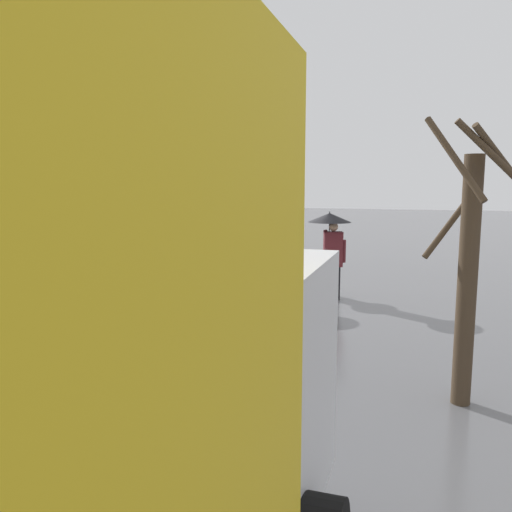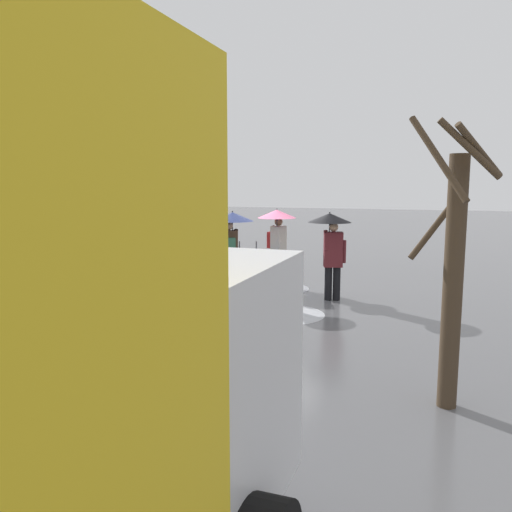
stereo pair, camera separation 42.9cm
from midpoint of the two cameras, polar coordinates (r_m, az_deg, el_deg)
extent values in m
plane|color=#5B5B5E|center=(12.94, 0.85, -4.43)|extent=(90.00, 90.00, 0.00)
cylinder|color=#999BA0|center=(9.87, -25.19, -9.20)|extent=(2.08, 2.08, 0.01)
cylinder|color=#ADAFB5|center=(11.15, 2.19, -6.47)|extent=(1.81, 1.81, 0.01)
cylinder|color=#999BA0|center=(13.81, 1.36, -3.60)|extent=(1.70, 1.70, 0.01)
cylinder|color=silver|center=(14.26, -7.15, -3.29)|extent=(2.58, 2.58, 0.01)
cube|color=gray|center=(13.23, -15.52, 0.22)|extent=(2.08, 5.24, 1.40)
cube|color=gray|center=(11.54, -20.58, 4.47)|extent=(1.87, 1.44, 0.84)
cube|color=black|center=(11.05, -22.56, 0.02)|extent=(1.66, 0.10, 0.63)
cube|color=#232326|center=(11.20, -22.39, -5.34)|extent=(1.96, 0.20, 0.24)
cylinder|color=black|center=(11.49, -15.31, -4.49)|extent=(0.26, 0.73, 0.72)
cylinder|color=black|center=(12.59, -23.02, -3.76)|extent=(0.26, 0.73, 0.72)
cylinder|color=black|center=(14.29, -8.71, -1.84)|extent=(0.26, 0.73, 0.72)
cylinder|color=black|center=(15.20, -15.47, -1.45)|extent=(0.26, 0.73, 0.72)
cube|color=silver|center=(3.92, -13.11, -13.58)|extent=(2.23, 1.83, 1.80)
cube|color=black|center=(4.60, -7.35, -6.05)|extent=(1.98, 0.09, 0.81)
cube|color=#1951B2|center=(12.95, 1.46, -1.71)|extent=(0.72, 0.88, 0.56)
cube|color=#1951B2|center=(13.03, 1.45, -3.71)|extent=(0.65, 0.79, 0.04)
cylinder|color=#1951B2|center=(13.30, 1.41, 0.30)|extent=(0.56, 0.21, 0.04)
sphere|color=black|center=(12.76, 2.43, -4.38)|extent=(0.10, 0.10, 0.10)
sphere|color=black|center=(12.75, 0.56, -4.39)|extent=(0.10, 0.10, 0.10)
sphere|color=black|center=(13.36, 2.30, -3.81)|extent=(0.10, 0.10, 0.10)
sphere|color=black|center=(13.34, 0.51, -3.82)|extent=(0.10, 0.10, 0.10)
cube|color=#515156|center=(13.17, -1.91, -3.25)|extent=(0.66, 0.73, 0.03)
cylinder|color=#515156|center=(13.38, -1.02, -0.67)|extent=(0.04, 0.04, 1.10)
cylinder|color=#515156|center=(13.36, -2.90, -0.69)|extent=(0.04, 0.04, 1.10)
cylinder|color=black|center=(13.50, -0.92, -3.46)|extent=(0.12, 0.20, 0.20)
cylinder|color=black|center=(13.48, -2.97, -3.49)|extent=(0.12, 0.20, 0.20)
cube|color=tan|center=(13.13, -1.91, -2.39)|extent=(0.61, 0.63, 0.37)
cube|color=tan|center=(13.08, -1.92, -1.06)|extent=(0.54, 0.57, 0.25)
cylinder|color=black|center=(12.73, -4.49, -2.77)|extent=(0.18, 0.18, 0.82)
cylinder|color=black|center=(12.75, -3.60, -2.75)|extent=(0.18, 0.18, 0.82)
cube|color=#473323|center=(12.61, -4.08, 0.95)|extent=(0.52, 0.45, 0.84)
sphere|color=tan|center=(12.56, -4.11, 3.39)|extent=(0.22, 0.22, 0.22)
cylinder|color=#473323|center=(12.60, -5.26, 0.70)|extent=(0.10, 0.10, 0.55)
cylinder|color=#473323|center=(12.62, -3.29, 1.97)|extent=(0.22, 0.32, 0.50)
cylinder|color=#333338|center=(12.58, -3.65, 2.67)|extent=(0.02, 0.02, 0.86)
cone|color=navy|center=(12.55, -3.66, 4.40)|extent=(1.04, 1.04, 0.22)
sphere|color=#333338|center=(12.54, -3.67, 4.99)|extent=(0.04, 0.04, 0.04)
cube|color=#33664C|center=(12.41, -4.00, 1.02)|extent=(0.34, 0.28, 0.44)
cylinder|color=black|center=(12.54, 8.01, -3.00)|extent=(0.18, 0.18, 0.82)
cylinder|color=black|center=(12.51, 7.10, -3.01)|extent=(0.18, 0.18, 0.82)
cube|color=#5B1E23|center=(12.39, 7.62, 0.77)|extent=(0.50, 0.39, 0.84)
sphere|color=tan|center=(12.33, 7.67, 3.25)|extent=(0.22, 0.22, 0.22)
cylinder|color=#5B1E23|center=(12.43, 8.81, 0.53)|extent=(0.10, 0.10, 0.55)
cylinder|color=#5B1E23|center=(12.32, 6.83, 1.77)|extent=(0.18, 0.32, 0.50)
cylinder|color=#333338|center=(12.34, 7.20, 2.52)|extent=(0.02, 0.02, 0.86)
cone|color=black|center=(12.30, 7.23, 4.28)|extent=(1.04, 1.04, 0.22)
sphere|color=#333338|center=(12.30, 7.24, 4.88)|extent=(0.04, 0.04, 0.04)
cylinder|color=black|center=(14.09, 1.60, -1.69)|extent=(0.18, 0.18, 0.82)
cylinder|color=black|center=(13.92, 1.23, -1.81)|extent=(0.18, 0.18, 0.82)
cube|color=#B2A899|center=(13.89, 1.43, 1.63)|extent=(0.36, 0.49, 0.84)
sphere|color=#8C6647|center=(13.84, 1.44, 3.85)|extent=(0.22, 0.22, 0.22)
cylinder|color=#B2A899|center=(14.12, 1.90, 1.53)|extent=(0.10, 0.10, 0.55)
cylinder|color=#B2A899|center=(13.69, 1.17, 2.46)|extent=(0.32, 0.16, 0.50)
cylinder|color=#333338|center=(13.76, 1.25, 3.16)|extent=(0.02, 0.02, 0.86)
cone|color=#E0668E|center=(13.73, 1.26, 4.74)|extent=(1.04, 1.04, 0.22)
sphere|color=#333338|center=(13.72, 1.26, 5.28)|extent=(0.04, 0.04, 0.04)
cube|color=maroon|center=(13.97, 0.69, 1.83)|extent=(0.21, 0.32, 0.44)
cylinder|color=#423323|center=(6.82, 20.87, -2.82)|extent=(0.24, 0.24, 3.17)
cylinder|color=#423323|center=(6.49, 23.41, 10.73)|extent=(0.59, 0.47, 0.62)
cylinder|color=#423323|center=(6.39, 19.53, 10.25)|extent=(0.73, 0.59, 1.03)
cylinder|color=#423323|center=(7.03, 19.38, 3.66)|extent=(0.73, 0.50, 0.97)
cylinder|color=#423323|center=(6.39, 22.58, 10.97)|extent=(0.74, 0.26, 0.70)
camera|label=1|loc=(0.21, -90.98, -0.14)|focal=35.81mm
camera|label=2|loc=(0.21, 89.02, 0.14)|focal=35.81mm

